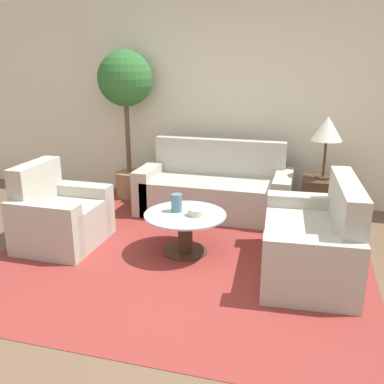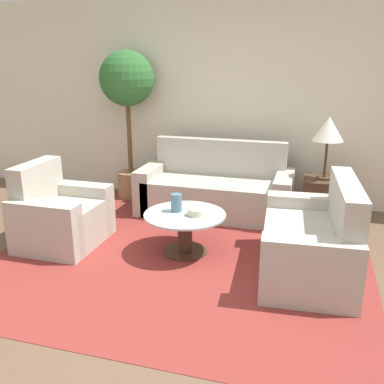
# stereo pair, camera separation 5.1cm
# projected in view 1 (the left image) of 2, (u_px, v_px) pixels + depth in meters

# --- Properties ---
(ground_plane) EXTENTS (14.00, 14.00, 0.00)m
(ground_plane) POSITION_uv_depth(u_px,v_px,m) (163.00, 296.00, 3.46)
(ground_plane) COLOR brown
(wall_back) EXTENTS (10.00, 0.06, 2.60)m
(wall_back) POSITION_uv_depth(u_px,v_px,m) (228.00, 102.00, 5.53)
(wall_back) COLOR beige
(wall_back) RESTS_ON ground_plane
(rug) EXTENTS (3.52, 3.31, 0.01)m
(rug) POSITION_uv_depth(u_px,v_px,m) (185.00, 252.00, 4.25)
(rug) COLOR maroon
(rug) RESTS_ON ground_plane
(sofa_main) EXTENTS (1.85, 0.80, 0.88)m
(sofa_main) POSITION_uv_depth(u_px,v_px,m) (215.00, 190.00, 5.29)
(sofa_main) COLOR #B2AD9E
(sofa_main) RESTS_ON ground_plane
(armchair) EXTENTS (0.74, 0.87, 0.84)m
(armchair) POSITION_uv_depth(u_px,v_px,m) (58.00, 218.00, 4.38)
(armchair) COLOR #B2AD9E
(armchair) RESTS_ON ground_plane
(loveseat) EXTENTS (0.85, 1.36, 0.86)m
(loveseat) POSITION_uv_depth(u_px,v_px,m) (316.00, 243.00, 3.77)
(loveseat) COLOR #B2AD9E
(loveseat) RESTS_ON ground_plane
(coffee_table) EXTENTS (0.80, 0.80, 0.41)m
(coffee_table) POSITION_uv_depth(u_px,v_px,m) (185.00, 227.00, 4.17)
(coffee_table) COLOR #422D1E
(coffee_table) RESTS_ON ground_plane
(side_table) EXTENTS (0.44, 0.44, 0.52)m
(side_table) POSITION_uv_depth(u_px,v_px,m) (321.00, 200.00, 4.97)
(side_table) COLOR #422D1E
(side_table) RESTS_ON ground_plane
(table_lamp) EXTENTS (0.34, 0.34, 0.71)m
(table_lamp) POSITION_uv_depth(u_px,v_px,m) (327.00, 130.00, 4.73)
(table_lamp) COLOR #422D1E
(table_lamp) RESTS_ON side_table
(potted_plant) EXTENTS (0.71, 0.71, 1.95)m
(potted_plant) POSITION_uv_depth(u_px,v_px,m) (126.00, 92.00, 5.54)
(potted_plant) COLOR #93704C
(potted_plant) RESTS_ON ground_plane
(vase) EXTENTS (0.11, 0.11, 0.18)m
(vase) POSITION_uv_depth(u_px,v_px,m) (177.00, 203.00, 4.17)
(vase) COLOR slate
(vase) RESTS_ON coffee_table
(bowl) EXTENTS (0.16, 0.16, 0.07)m
(bowl) POSITION_uv_depth(u_px,v_px,m) (196.00, 212.00, 4.08)
(bowl) COLOR beige
(bowl) RESTS_ON coffee_table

